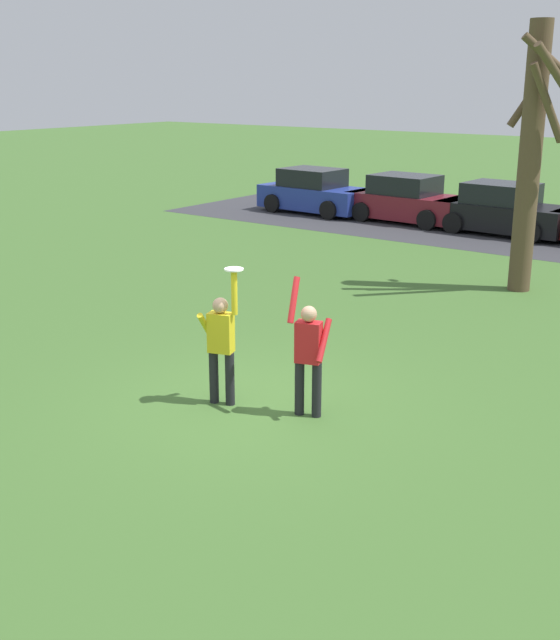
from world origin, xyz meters
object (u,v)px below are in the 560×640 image
Objects in this scene: parked_car_blue at (314,193)px; parked_car_black at (503,211)px; person_defender at (308,351)px; parked_car_maroon at (407,201)px; bare_tree_tall at (532,151)px; person_catcher at (221,341)px; frisbee_disc at (234,269)px.

parked_car_blue is 7.12m from parked_car_black.
parked_car_maroon is (-6.63, 15.54, -0.25)m from person_defender.
bare_tree_tall is at bearing -62.12° from parked_car_black.
person_catcher is 0.50× the size of parked_car_black.
person_catcher is at bearing -97.15° from bare_tree_tall.
person_catcher is 0.50× the size of parked_car_blue.
bare_tree_tall reaches higher than frisbee_disc.
frisbee_disc is at bearing -67.76° from parked_car_maroon.
parked_car_blue is 3.66m from parked_car_maroon.
person_catcher is at bearing 0.00° from person_defender.
person_catcher reaches higher than parked_car_black.
frisbee_disc is 0.07× the size of parked_car_maroon.
person_defender is at bearing 0.00° from person_catcher.
parked_car_blue is (-9.21, 15.67, -1.37)m from frisbee_disc.
person_catcher is 15.89m from parked_car_black.
person_defender is at bearing -63.95° from parked_car_maroon.
parked_car_maroon and parked_car_black have the same top height.
bare_tree_tall is at bearing -106.44° from person_defender.
parked_car_black is at bearing -95.65° from person_defender.
parked_car_blue is at bearing -73.43° from person_defender.
person_defender is 15.71m from parked_car_black.
bare_tree_tall reaches higher than person_catcher.
person_catcher is 1.13m from frisbee_disc.
parked_car_maroon is at bearing -84.18° from person_defender.
person_defender is 9.11m from bare_tree_tall.
frisbee_disc is 0.07× the size of parked_car_blue.
bare_tree_tall is at bearing 84.13° from frisbee_disc.
parked_car_blue is at bearing -176.70° from parked_car_black.
person_catcher is 1.35m from person_defender.
person_catcher reaches higher than parked_car_maroon.
frisbee_disc is 15.91m from parked_car_black.
person_catcher is at bearing -57.29° from parked_car_blue.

